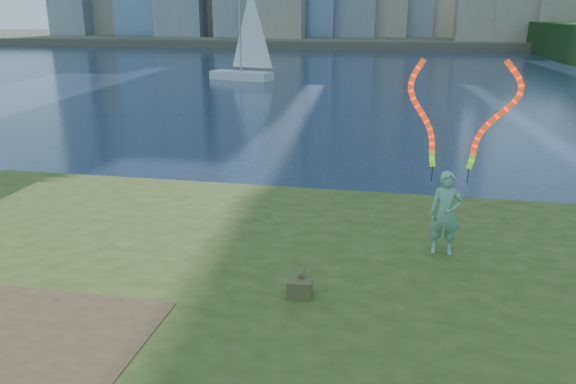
# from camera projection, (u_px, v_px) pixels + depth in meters

# --- Properties ---
(ground) EXTENTS (320.00, 320.00, 0.00)m
(ground) POSITION_uv_depth(u_px,v_px,m) (242.00, 301.00, 10.80)
(ground) COLOR #192640
(ground) RESTS_ON ground
(grassy_knoll) EXTENTS (20.00, 18.00, 0.80)m
(grassy_knoll) POSITION_uv_depth(u_px,v_px,m) (201.00, 353.00, 8.56)
(grassy_knoll) COLOR #344217
(grassy_knoll) RESTS_ON ground
(dirt_patch) EXTENTS (3.20, 3.00, 0.02)m
(dirt_patch) POSITION_uv_depth(u_px,v_px,m) (30.00, 343.00, 7.98)
(dirt_patch) COLOR #47331E
(dirt_patch) RESTS_ON grassy_knoll
(far_shore) EXTENTS (320.00, 40.00, 1.20)m
(far_shore) POSITION_uv_depth(u_px,v_px,m) (388.00, 40.00, 99.30)
(far_shore) COLOR #464133
(far_shore) RESTS_ON ground
(woman_with_ribbons) EXTENTS (2.06, 0.43, 4.03)m
(woman_with_ribbons) POSITION_uv_depth(u_px,v_px,m) (448.00, 184.00, 10.60)
(woman_with_ribbons) COLOR #1D7C49
(woman_with_ribbons) RESTS_ON grassy_knoll
(canvas_bag) EXTENTS (0.42, 0.48, 0.39)m
(canvas_bag) POSITION_uv_depth(u_px,v_px,m) (300.00, 287.00, 9.28)
(canvas_bag) COLOR #4D4526
(canvas_bag) RESTS_ON grassy_knoll
(sailboat) EXTENTS (5.54, 2.99, 8.37)m
(sailboat) POSITION_uv_depth(u_px,v_px,m) (244.00, 62.00, 45.46)
(sailboat) COLOR silver
(sailboat) RESTS_ON ground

